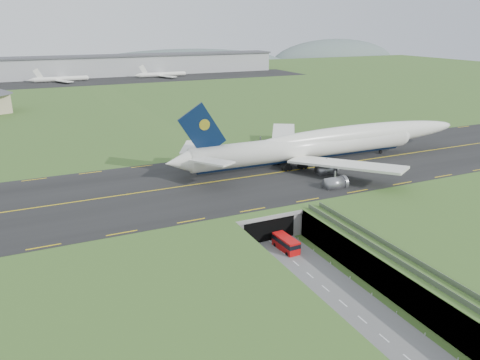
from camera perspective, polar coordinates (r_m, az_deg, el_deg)
name	(u,v)px	position (r m, az deg, el deg)	size (l,w,h in m)	color
ground	(288,258)	(94.93, 5.87, -9.38)	(900.00, 900.00, 0.00)	#3D6227
airfield_deck	(288,244)	(93.57, 5.93, -7.76)	(800.00, 800.00, 6.00)	gray
trench_road	(309,275)	(89.36, 8.35, -11.33)	(12.00, 75.00, 0.20)	slate
taxiway	(223,181)	(119.71, -2.04, -0.08)	(800.00, 44.00, 0.18)	black
tunnel_portal	(251,213)	(106.79, 1.39, -4.02)	(17.00, 22.30, 6.00)	gray
guideway	(402,265)	(85.30, 19.16, -9.78)	(3.00, 53.00, 7.05)	#A8A8A3
jumbo_jet	(326,144)	(137.05, 10.41, 4.40)	(96.37, 61.76, 20.43)	white
shuttle_tram	(286,243)	(96.98, 5.62, -7.70)	(2.98, 7.05, 2.84)	red
cargo_terminal	(84,66)	(374.88, -18.53, 13.00)	(320.00, 67.00, 15.60)	#B2B2B2
distant_hills	(133,72)	(515.46, -12.90, 12.74)	(700.00, 91.00, 60.00)	#4F5F5D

